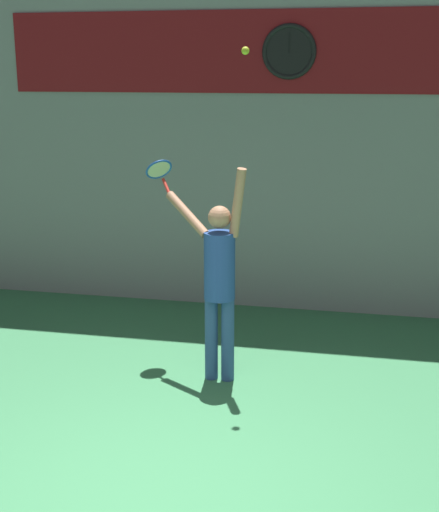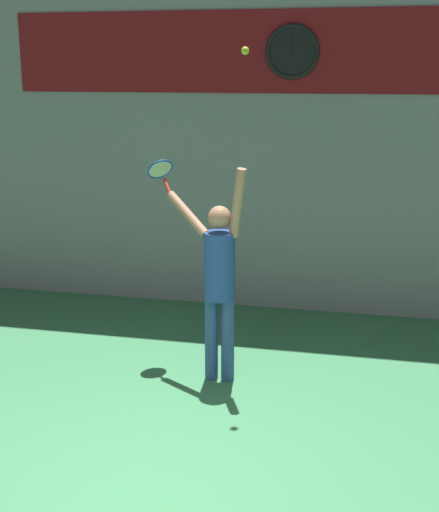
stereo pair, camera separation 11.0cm
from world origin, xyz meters
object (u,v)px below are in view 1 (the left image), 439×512
object	(u,v)px
scoreboard_clock	(289,52)
tennis_player	(219,275)
tennis_ball	(245,51)
tennis_racket	(160,171)

from	to	relation	value
scoreboard_clock	tennis_player	xyz separation A→B (m)	(-0.38, -2.28, -2.14)
tennis_player	tennis_ball	distance (m)	2.12
tennis_racket	tennis_ball	size ratio (longest dim) A/B	5.35
tennis_player	tennis_racket	world-z (taller)	tennis_player
tennis_player	tennis_racket	xyz separation A→B (m)	(-0.74, 0.55, 0.92)
tennis_ball	tennis_player	bearing A→B (deg)	165.03
tennis_player	tennis_racket	distance (m)	1.30
tennis_player	tennis_ball	world-z (taller)	tennis_ball
tennis_player	scoreboard_clock	bearing A→B (deg)	80.59
tennis_racket	tennis_ball	world-z (taller)	tennis_ball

